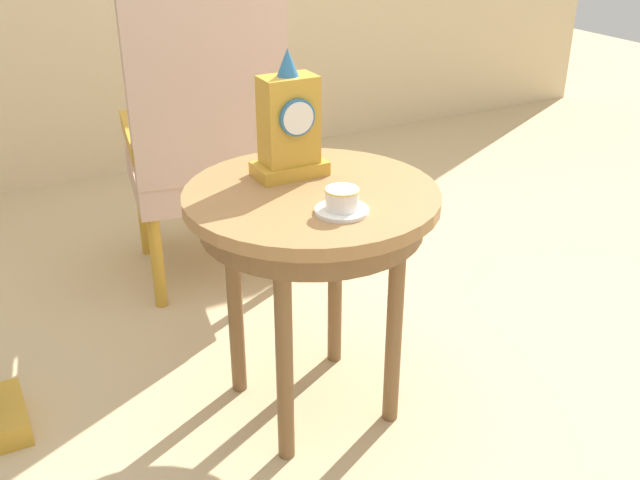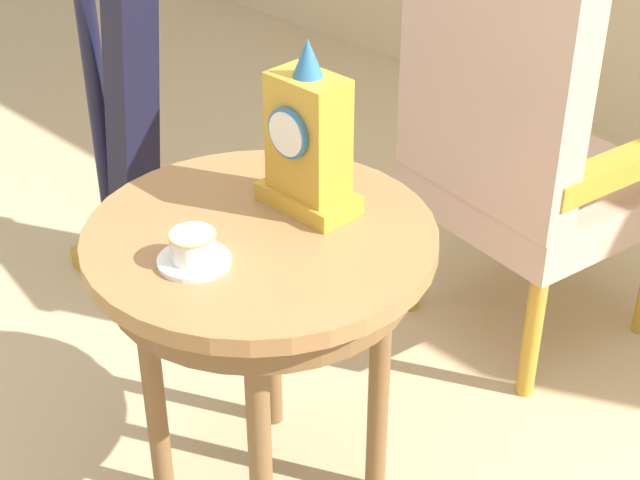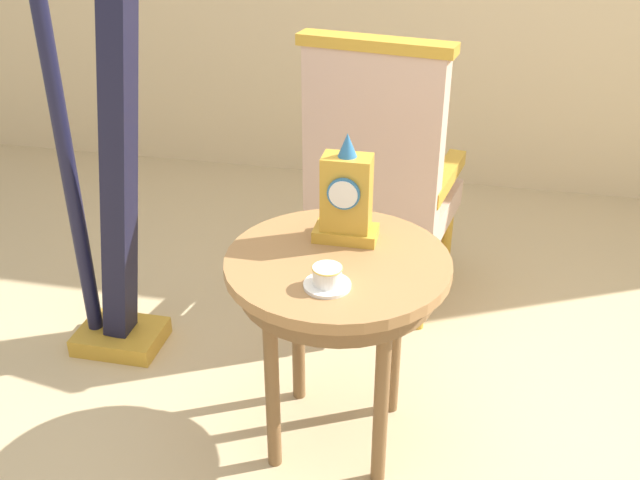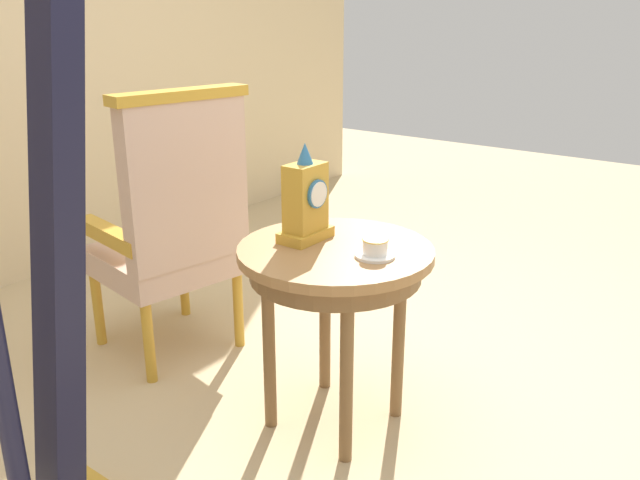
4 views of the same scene
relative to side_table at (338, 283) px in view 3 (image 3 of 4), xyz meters
The scene contains 6 objects.
ground_plane 0.60m from the side_table, 30.58° to the right, with size 10.00×10.00×0.00m, color tan.
side_table is the anchor object (origin of this frame).
teacup_left 0.19m from the side_table, 89.89° to the right, with size 0.13×0.13×0.06m.
mantel_clock 0.25m from the side_table, 90.08° to the left, with size 0.19×0.11×0.34m.
armchair 0.82m from the side_table, 89.23° to the left, with size 0.62×0.61×1.14m.
harp 0.94m from the side_table, 160.49° to the left, with size 0.40×0.24×1.78m.
Camera 3 is at (0.24, -1.75, 1.73)m, focal length 41.30 mm.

